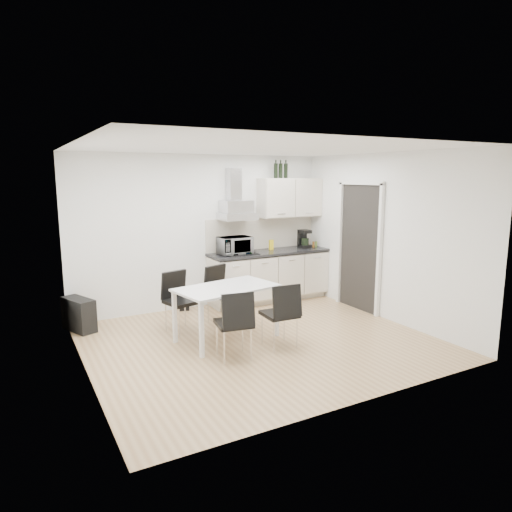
{
  "coord_description": "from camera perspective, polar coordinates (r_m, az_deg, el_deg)",
  "views": [
    {
      "loc": [
        -2.91,
        -5.23,
        2.25
      ],
      "look_at": [
        0.21,
        0.47,
        1.1
      ],
      "focal_mm": 32.0,
      "sensor_mm": 36.0,
      "label": 1
    }
  ],
  "objects": [
    {
      "name": "guitar_amp",
      "position": [
        7.21,
        -21.26,
        -6.82
      ],
      "size": [
        0.45,
        0.63,
        0.48
      ],
      "rotation": [
        0.0,
        0.0,
        0.38
      ],
      "color": "black",
      "rests_on": "ground"
    },
    {
      "name": "wall_back",
      "position": [
        7.85,
        -6.71,
        3.03
      ],
      "size": [
        4.5,
        0.1,
        2.6
      ],
      "primitive_type": "cube",
      "color": "white",
      "rests_on": "ground"
    },
    {
      "name": "wall_front",
      "position": [
        4.45,
        13.04,
        -2.56
      ],
      "size": [
        4.5,
        0.1,
        2.6
      ],
      "primitive_type": "cube",
      "color": "white",
      "rests_on": "ground"
    },
    {
      "name": "kitchenette",
      "position": [
        8.2,
        1.73,
        0.08
      ],
      "size": [
        2.22,
        0.64,
        2.52
      ],
      "color": "beige",
      "rests_on": "ground"
    },
    {
      "name": "floor_speaker",
      "position": [
        7.85,
        -9.05,
        -5.62
      ],
      "size": [
        0.21,
        0.2,
        0.3
      ],
      "primitive_type": "cube",
      "rotation": [
        0.0,
        0.0,
        -0.27
      ],
      "color": "black",
      "rests_on": "ground"
    },
    {
      "name": "chair_far_right",
      "position": [
        7.05,
        -4.08,
        -4.86
      ],
      "size": [
        0.57,
        0.61,
        0.88
      ],
      "primitive_type": null,
      "rotation": [
        0.0,
        0.0,
        3.46
      ],
      "color": "black",
      "rests_on": "ground"
    },
    {
      "name": "ground",
      "position": [
        6.4,
        0.4,
        -10.56
      ],
      "size": [
        4.5,
        4.5,
        0.0
      ],
      "primitive_type": "plane",
      "color": "tan",
      "rests_on": "ground"
    },
    {
      "name": "wall_left",
      "position": [
        5.36,
        -21.11,
        -0.87
      ],
      "size": [
        0.1,
        4.0,
        2.6
      ],
      "primitive_type": "cube",
      "color": "white",
      "rests_on": "ground"
    },
    {
      "name": "chair_far_left",
      "position": [
        6.71,
        -9.25,
        -5.74
      ],
      "size": [
        0.56,
        0.6,
        0.88
      ],
      "primitive_type": null,
      "rotation": [
        0.0,
        0.0,
        3.41
      ],
      "color": "black",
      "rests_on": "ground"
    },
    {
      "name": "chair_near_left",
      "position": [
        5.7,
        -2.81,
        -8.5
      ],
      "size": [
        0.51,
        0.56,
        0.88
      ],
      "primitive_type": null,
      "rotation": [
        0.0,
        0.0,
        -0.16
      ],
      "color": "black",
      "rests_on": "ground"
    },
    {
      "name": "wall_right",
      "position": [
        7.41,
        15.81,
        2.29
      ],
      "size": [
        0.1,
        4.0,
        2.6
      ],
      "primitive_type": "cube",
      "color": "white",
      "rests_on": "ground"
    },
    {
      "name": "dining_table",
      "position": [
        6.28,
        -3.7,
        -4.61
      ],
      "size": [
        1.47,
        1.01,
        0.75
      ],
      "rotation": [
        0.0,
        0.0,
        0.18
      ],
      "color": "white",
      "rests_on": "ground"
    },
    {
      "name": "chair_near_right",
      "position": [
        6.06,
        2.95,
        -7.35
      ],
      "size": [
        0.46,
        0.52,
        0.88
      ],
      "primitive_type": null,
      "rotation": [
        0.0,
        0.0,
        -0.05
      ],
      "color": "black",
      "rests_on": "ground"
    },
    {
      "name": "doorway",
      "position": [
        7.82,
        12.7,
        0.96
      ],
      "size": [
        0.08,
        1.04,
        2.1
      ],
      "primitive_type": "cube",
      "color": "white",
      "rests_on": "ground"
    },
    {
      "name": "ceiling",
      "position": [
        6.0,
        0.43,
        13.38
      ],
      "size": [
        4.5,
        4.5,
        0.0
      ],
      "primitive_type": "plane",
      "color": "white",
      "rests_on": "wall_back"
    }
  ]
}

